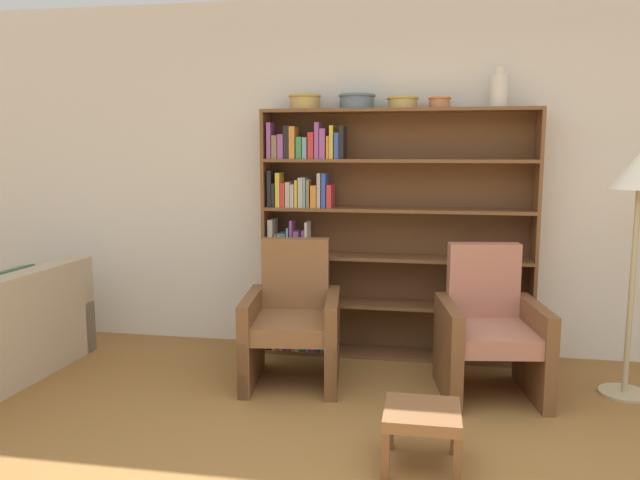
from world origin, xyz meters
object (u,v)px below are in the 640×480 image
vase_tall (499,90)px  armchair_leather (293,322)px  bowl_stoneware (305,101)px  bowl_terracotta (403,102)px  bookshelf (369,233)px  footstool (422,419)px  floor_lamp (639,187)px  bowl_brass (440,102)px  armchair_cushioned (489,332)px  bowl_cream (357,101)px

vase_tall → armchair_leather: vase_tall is taller
bowl_stoneware → bowl_terracotta: size_ratio=1.07×
bookshelf → footstool: bearing=-75.5°
bookshelf → bowl_terracotta: (0.24, -0.02, 0.99)m
floor_lamp → bowl_stoneware: bearing=166.8°
bowl_brass → footstool: bearing=-92.0°
armchair_leather → floor_lamp: bearing=176.2°
armchair_cushioned → floor_lamp: 1.31m
vase_tall → armchair_leather: 2.22m
bowl_cream → footstool: bearing=-72.3°
bookshelf → bowl_brass: bearing=-1.8°
bowl_terracotta → bowl_brass: size_ratio=1.41×
vase_tall → footstool: bearing=-105.5°
armchair_cushioned → bowl_terracotta: bearing=-54.1°
bookshelf → footstool: 1.92m
footstool → floor_lamp: bearing=42.4°
vase_tall → armchair_cushioned: size_ratio=0.30×
bowl_brass → footstool: bowl_brass is taller
vase_tall → bookshelf: bearing=179.0°
vase_tall → armchair_cushioned: 1.73m
bookshelf → armchair_cushioned: size_ratio=2.12×
bookshelf → armchair_leather: (-0.46, -0.65, -0.55)m
bookshelf → vase_tall: vase_tall is taller
bookshelf → vase_tall: 1.41m
bowl_cream → footstool: 2.48m
vase_tall → floor_lamp: size_ratio=0.18×
bowl_terracotta → armchair_cushioned: 1.78m
bowl_brass → floor_lamp: 1.47m
bowl_stoneware → bowl_terracotta: (0.74, -0.00, -0.01)m
bookshelf → footstool: size_ratio=5.38×
floor_lamp → footstool: size_ratio=4.19×
bowl_stoneware → floor_lamp: (2.25, -0.53, -0.60)m
armchair_leather → floor_lamp: (2.21, 0.11, 0.95)m
bowl_cream → armchair_leather: size_ratio=0.29×
bookshelf → bowl_terracotta: size_ratio=8.62×
floor_lamp → footstool: 2.09m
bookshelf → floor_lamp: (1.75, -0.54, 0.41)m
vase_tall → floor_lamp: bearing=-32.5°
bowl_stoneware → bowl_cream: bowl_stoneware is taller
bowl_stoneware → armchair_cushioned: (1.36, -0.64, -1.55)m
bowl_terracotta → bowl_cream: bearing=180.0°
bowl_cream → armchair_cushioned: bearing=-33.5°
bowl_cream → vase_tall: vase_tall is taller
bowl_terracotta → bowl_stoneware: bearing=180.0°
bowl_brass → footstool: (-0.06, -1.72, -1.69)m
bowl_terracotta → footstool: 2.42m
armchair_cushioned → bowl_cream: bearing=-42.0°
armchair_leather → bowl_stoneware: bearing=-93.3°
armchair_cushioned → footstool: size_ratio=2.54×
bowl_brass → armchair_cushioned: 1.70m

